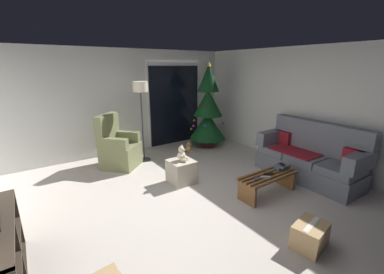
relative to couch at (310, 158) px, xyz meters
The scene contains 19 objects.
ground_plane 2.40m from the couch, 167.95° to the left, with size 7.00×7.00×0.00m, color #BCB2A8.
wall_back 4.33m from the couch, 123.10° to the left, with size 5.72×0.12×2.50m, color silver.
wall_right 1.12m from the couch, 42.38° to the left, with size 0.12×6.00×2.50m, color silver.
patio_door_frame 3.67m from the couch, 104.78° to the left, with size 1.60×0.02×2.20m, color silver.
patio_door_glass 3.64m from the couch, 104.86° to the left, with size 1.50×0.02×2.10m, color black.
couch is the anchor object (origin of this frame).
coffee_table 1.20m from the couch, behind, with size 1.10×0.40×0.36m.
remote_graphite 1.49m from the couch, behind, with size 0.04×0.16×0.02m, color #333338.
remote_silver 1.34m from the couch, behind, with size 0.04×0.16×0.02m, color #ADADB2.
remote_black 1.18m from the couch, behind, with size 0.04×0.16×0.02m, color black.
book_stack 0.80m from the couch, behind, with size 0.24×0.22×0.08m.
cell_phone 0.81m from the couch, behind, with size 0.07×0.14×0.01m, color black.
christmas_tree 2.76m from the couch, 98.35° to the left, with size 0.95×0.95×2.21m.
armchair 3.87m from the couch, 136.90° to the left, with size 0.97×0.97×1.13m.
floor_lamp 3.66m from the couch, 130.04° to the left, with size 0.32×0.32×1.78m.
ottoman 2.47m from the couch, 150.45° to the left, with size 0.44×0.44×0.43m, color #B2A893.
teddy_bear_cream 2.46m from the couch, 150.55° to the left, with size 0.21×0.22×0.29m.
teddy_bear_honey_by_tree 2.75m from the couch, 113.75° to the left, with size 0.22×0.21×0.29m.
cardboard_box_taped_mid_floor 2.13m from the couch, 148.17° to the right, with size 0.49×0.39×0.30m.
Camera 1 is at (-2.08, -2.89, 2.10)m, focal length 23.32 mm.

